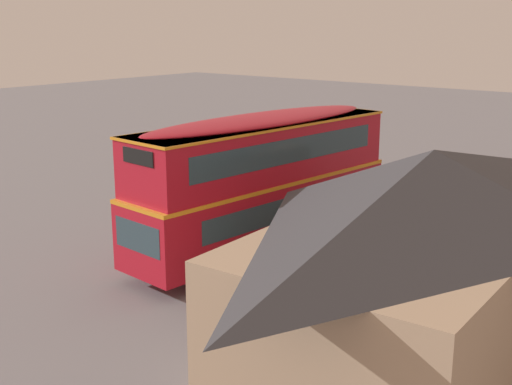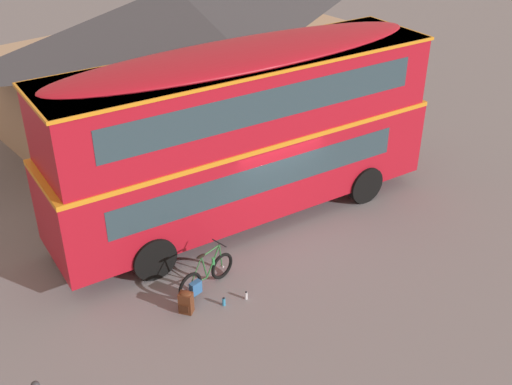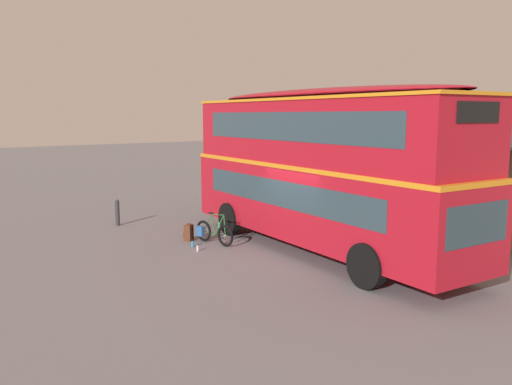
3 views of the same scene
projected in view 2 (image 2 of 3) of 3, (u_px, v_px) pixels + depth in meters
name	position (u px, v px, depth m)	size (l,w,h in m)	color
ground_plane	(270.00, 225.00, 17.03)	(120.00, 120.00, 0.00)	slate
double_decker_bus	(245.00, 128.00, 16.15)	(10.77, 3.37, 4.79)	black
touring_bicycle	(205.00, 276.00, 14.51)	(1.68, 0.64, 1.05)	black
backpack_on_ground	(186.00, 302.00, 13.85)	(0.35, 0.37, 0.57)	#592D19
water_bottle_clear_plastic	(246.00, 296.00, 14.33)	(0.07, 0.07, 0.21)	silver
water_bottle_blue_sports	(224.00, 302.00, 14.14)	(0.08, 0.08, 0.22)	#338CBF
pub_building	(177.00, 52.00, 22.25)	(12.66, 6.67, 4.76)	tan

